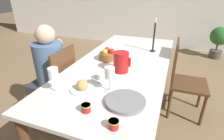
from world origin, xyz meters
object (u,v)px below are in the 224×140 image
Objects in this scene: wine_glass_juice at (110,74)px; bread_plate at (82,87)px; jam_jar_amber at (114,124)px; candlestick_tall at (154,39)px; potted_plant at (219,39)px; chair_opposite at (183,78)px; jam_jar_red at (86,108)px; teacup_near_person at (101,77)px; teacup_across at (126,59)px; fruit_bowl at (108,55)px; red_pitcher at (121,62)px; serving_tray at (125,102)px; wine_glass_water at (53,74)px; chair_person_side at (58,88)px; person_seated at (49,70)px.

bread_plate is at bearing -162.48° from wine_glass_juice.
candlestick_tall is at bearing 89.44° from jam_jar_amber.
jam_jar_amber reaches higher than potted_plant.
wine_glass_juice is (-0.57, -1.00, 0.43)m from chair_opposite.
chair_opposite is at bearing 63.97° from jam_jar_red.
teacup_across is (0.09, 0.47, 0.00)m from teacup_near_person.
fruit_bowl is at bearing -63.31° from chair_opposite.
wine_glass_juice is at bearing -99.56° from candlestick_tall.
red_pitcher is at bearing -106.41° from candlestick_tall.
serving_tray is at bearing -41.22° from teacup_near_person.
wine_glass_water is 1.29m from candlestick_tall.
bread_plate is 0.46× the size of candlestick_tall.
jam_jar_amber is 1.00× the size of jam_jar_red.
wine_glass_water is at bearing -175.57° from serving_tray.
teacup_near_person is 0.19× the size of potted_plant.
red_pitcher is 0.74m from jam_jar_amber.
wine_glass_water reaches higher than teacup_near_person.
chair_person_side is 0.88m from wine_glass_juice.
chair_person_side is at bearing -146.91° from fruit_bowl.
red_pitcher is 0.95× the size of wine_glass_water.
chair_person_side is at bearing 144.11° from jam_jar_amber.
jam_jar_red is (-0.62, -1.27, 0.31)m from chair_opposite.
teacup_near_person is 0.58m from jam_jar_amber.
teacup_across is at bearing 6.60° from fruit_bowl.
chair_person_side is at bearing 155.85° from serving_tray.
chair_person_side reaches higher than serving_tray.
bread_plate is (0.17, 0.09, -0.12)m from wine_glass_water.
person_seated reaches higher than wine_glass_water.
potted_plant is (1.47, 3.19, -0.36)m from teacup_near_person.
wine_glass_water is 0.72× the size of serving_tray.
jam_jar_red is (0.15, -0.21, -0.00)m from bread_plate.
serving_tray is at bearing -90.78° from candlestick_tall.
potted_plant is at bearing 161.96° from chair_opposite.
chair_person_side is 1.32× the size of potted_plant.
wine_glass_water is at bearing -116.02° from potted_plant.
candlestick_tall is (0.98, 0.73, 0.25)m from person_seated.
teacup_near_person is (0.67, -0.14, 0.11)m from person_seated.
jam_jar_amber is 0.09× the size of potted_plant.
wine_glass_juice is 0.23m from teacup_near_person.
teacup_across is at bearing -67.03° from person_seated.
potted_plant is (1.38, 3.61, -0.36)m from jam_jar_red.
wine_glass_water is 0.23m from bread_plate.
fruit_bowl is at bearing -119.81° from potted_plant.
red_pitcher is 0.47× the size of candlestick_tall.
teacup_across is at bearing -116.83° from potted_plant.
teacup_across is 0.75m from serving_tray.
bread_plate is at bearing -123.50° from chair_person_side.
red_pitcher is 0.64m from jam_jar_red.
teacup_across is 0.73× the size of fruit_bowl.
wine_glass_juice is at bearing 114.05° from jam_jar_amber.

